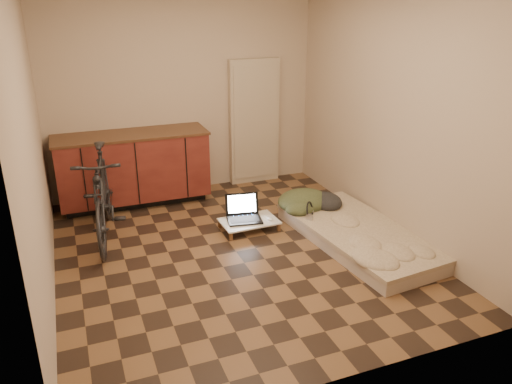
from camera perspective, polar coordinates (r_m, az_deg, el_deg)
name	(u,v)px	position (r m, az deg, el deg)	size (l,w,h in m)	color
room_shell	(234,129)	(4.71, -2.53, 7.26)	(3.50, 4.00, 2.60)	brown
cabinets	(134,168)	(6.39, -13.82, 2.67)	(1.84, 0.62, 0.91)	black
appliance_panel	(254,122)	(6.90, -0.21, 7.99)	(0.70, 0.10, 1.70)	#C4B39B
bicycle	(102,190)	(5.51, -17.20, 0.20)	(0.50, 1.69, 1.09)	black
futon	(360,235)	(5.44, 11.75, -4.84)	(1.11, 2.02, 0.17)	#BEAB98
clothing_pile	(310,195)	(5.85, 6.16, -0.30)	(0.65, 0.54, 0.26)	#374025
headphones	(310,210)	(5.57, 6.17, -2.05)	(0.23, 0.21, 0.16)	black
lap_desk	(249,222)	(5.62, -0.80, -3.39)	(0.65, 0.43, 0.11)	brown
laptop	(244,214)	(5.64, -1.42, -2.58)	(0.43, 0.40, 0.26)	black
mouse	(270,219)	(5.62, 1.61, -3.09)	(0.06, 0.09, 0.03)	white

